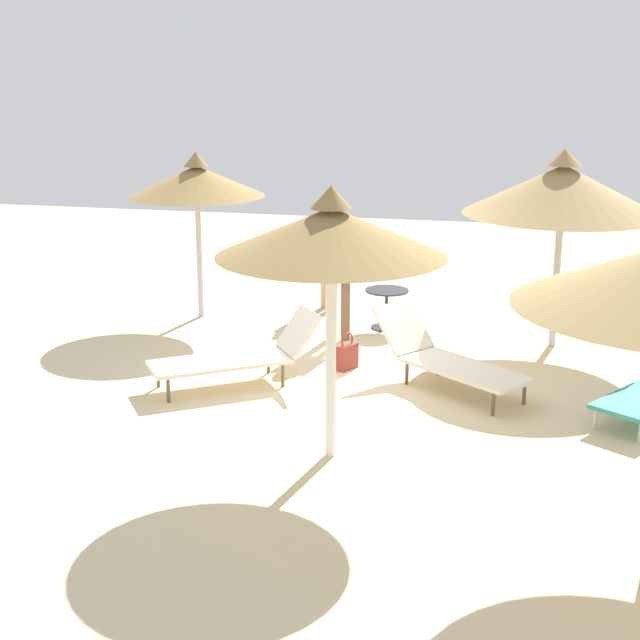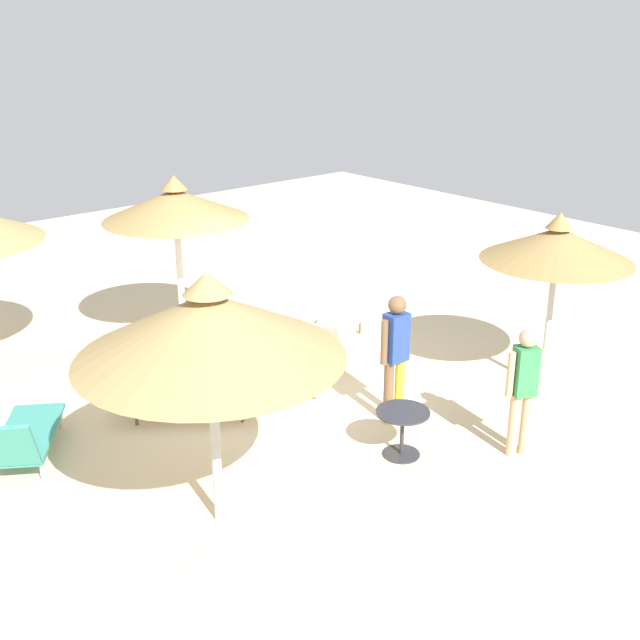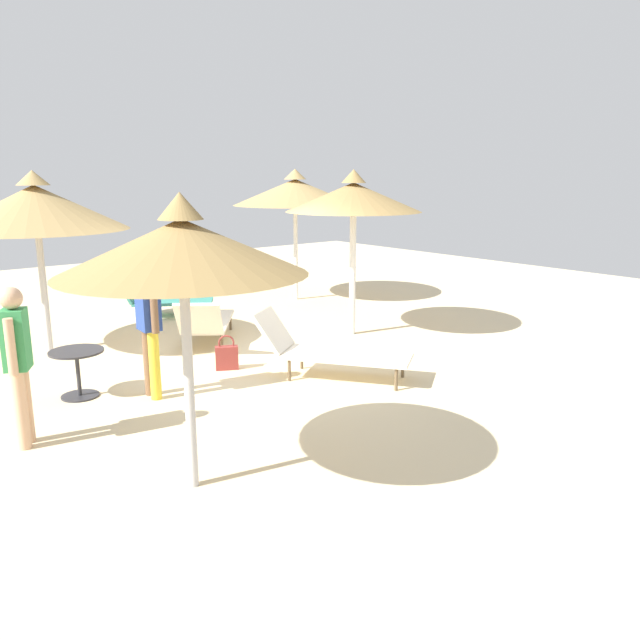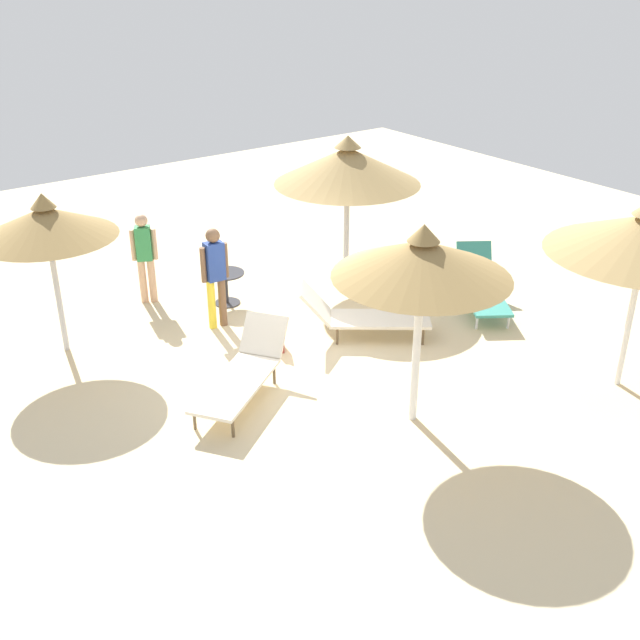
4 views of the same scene
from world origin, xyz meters
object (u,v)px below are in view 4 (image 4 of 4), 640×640
(parasol_umbrella_center, at_px, (46,222))
(person_standing_edge, at_px, (145,253))
(lounge_chair_far_left, at_px, (481,286))
(handbag, at_px, (279,339))
(parasol_umbrella_edge, at_px, (347,166))
(person_standing_far_right, at_px, (215,271))
(parasol_umbrella_near_right, at_px, (422,259))
(side_table_round, at_px, (226,282))
(lounge_chair_near_left, at_px, (361,314))
(lounge_chair_front, at_px, (243,372))

(parasol_umbrella_center, relative_size, person_standing_edge, 1.56)
(lounge_chair_far_left, bearing_deg, parasol_umbrella_center, -22.93)
(parasol_umbrella_center, height_order, handbag, parasol_umbrella_center)
(parasol_umbrella_center, xyz_separation_m, lounge_chair_far_left, (-6.50, 2.75, -1.74))
(parasol_umbrella_edge, xyz_separation_m, parasol_umbrella_center, (5.34, -0.36, -0.09))
(parasol_umbrella_edge, relative_size, lounge_chair_far_left, 1.47)
(lounge_chair_far_left, distance_m, person_standing_edge, 5.94)
(person_standing_far_right, xyz_separation_m, handbag, (-0.38, 1.29, -0.81))
(parasol_umbrella_near_right, distance_m, parasol_umbrella_center, 5.63)
(person_standing_far_right, relative_size, handbag, 3.46)
(parasol_umbrella_near_right, height_order, side_table_round, parasol_umbrella_near_right)
(lounge_chair_far_left, bearing_deg, lounge_chair_near_left, -7.81)
(parasol_umbrella_near_right, relative_size, lounge_chair_near_left, 1.32)
(parasol_umbrella_near_right, xyz_separation_m, lounge_chair_far_left, (-3.40, -1.95, -1.93))
(lounge_chair_front, height_order, handbag, lounge_chair_front)
(parasol_umbrella_edge, bearing_deg, lounge_chair_front, 33.43)
(lounge_chair_front, relative_size, person_standing_far_right, 1.21)
(lounge_chair_near_left, bearing_deg, parasol_umbrella_edge, -122.45)
(person_standing_edge, height_order, side_table_round, person_standing_edge)
(parasol_umbrella_near_right, bearing_deg, parasol_umbrella_edge, -117.39)
(parasol_umbrella_edge, relative_size, person_standing_far_right, 1.59)
(person_standing_edge, bearing_deg, lounge_chair_near_left, 123.52)
(lounge_chair_near_left, bearing_deg, lounge_chair_front, 10.21)
(lounge_chair_front, xyz_separation_m, person_standing_edge, (-0.28, -3.76, 0.54))
(person_standing_edge, distance_m, handbag, 3.12)
(lounge_chair_near_left, bearing_deg, parasol_umbrella_center, -30.84)
(lounge_chair_front, height_order, person_standing_far_right, person_standing_far_right)
(lounge_chair_near_left, distance_m, person_standing_edge, 4.01)
(parasol_umbrella_edge, xyz_separation_m, parasol_umbrella_near_right, (2.25, 4.34, 0.11))
(lounge_chair_near_left, bearing_deg, lounge_chair_far_left, 172.19)
(handbag, bearing_deg, parasol_umbrella_edge, -148.01)
(parasol_umbrella_edge, height_order, lounge_chair_front, parasol_umbrella_edge)
(lounge_chair_far_left, relative_size, lounge_chair_front, 0.90)
(person_standing_edge, xyz_separation_m, handbag, (-0.89, 2.90, -0.74))
(lounge_chair_front, relative_size, lounge_chair_near_left, 1.00)
(lounge_chair_far_left, distance_m, lounge_chair_front, 4.94)
(parasol_umbrella_near_right, bearing_deg, handbag, -82.35)
(lounge_chair_near_left, xyz_separation_m, handbag, (1.31, -0.42, -0.21))
(person_standing_edge, bearing_deg, lounge_chair_far_left, 141.87)
(handbag, xyz_separation_m, side_table_round, (-0.20, -1.99, 0.22))
(lounge_chair_near_left, bearing_deg, person_standing_edge, -56.48)
(lounge_chair_front, height_order, lounge_chair_near_left, lounge_chair_near_left)
(parasol_umbrella_near_right, relative_size, person_standing_far_right, 1.60)
(lounge_chair_near_left, height_order, person_standing_far_right, person_standing_far_right)
(parasol_umbrella_near_right, distance_m, person_standing_far_right, 4.27)
(lounge_chair_far_left, xyz_separation_m, person_standing_edge, (4.65, -3.65, 0.55))
(parasol_umbrella_edge, bearing_deg, person_standing_edge, -19.83)
(person_standing_far_right, distance_m, handbag, 1.57)
(lounge_chair_far_left, xyz_separation_m, lounge_chair_near_left, (2.46, -0.34, 0.02))
(lounge_chair_front, distance_m, handbag, 1.47)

